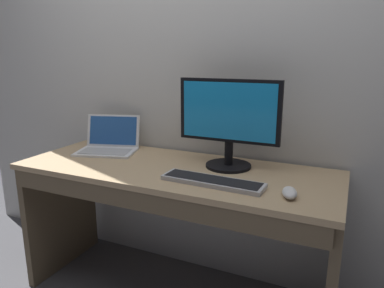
% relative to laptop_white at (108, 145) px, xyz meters
% --- Properties ---
extents(back_wall, '(3.72, 0.04, 3.22)m').
position_rel_laptop_white_xyz_m(back_wall, '(0.53, 0.24, 0.78)').
color(back_wall, silver).
rests_on(back_wall, ground).
extents(desk, '(1.72, 0.65, 0.79)m').
position_rel_laptop_white_xyz_m(desk, '(0.53, -0.14, -0.26)').
color(desk, tan).
rests_on(desk, ground).
extents(laptop_white, '(0.41, 0.37, 0.21)m').
position_rel_laptop_white_xyz_m(laptop_white, '(0.00, 0.00, 0.00)').
color(laptop_white, white).
rests_on(laptop_white, desk).
extents(external_monitor, '(0.54, 0.24, 0.47)m').
position_rel_laptop_white_xyz_m(external_monitor, '(0.79, -0.01, 0.21)').
color(external_monitor, black).
rests_on(external_monitor, desk).
extents(wired_keyboard, '(0.50, 0.15, 0.02)m').
position_rel_laptop_white_xyz_m(wired_keyboard, '(0.80, -0.27, -0.03)').
color(wired_keyboard, '#BCBCC1').
rests_on(wired_keyboard, desk).
extents(computer_mouse, '(0.09, 0.13, 0.04)m').
position_rel_laptop_white_xyz_m(computer_mouse, '(1.16, -0.29, -0.02)').
color(computer_mouse, white).
rests_on(computer_mouse, desk).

